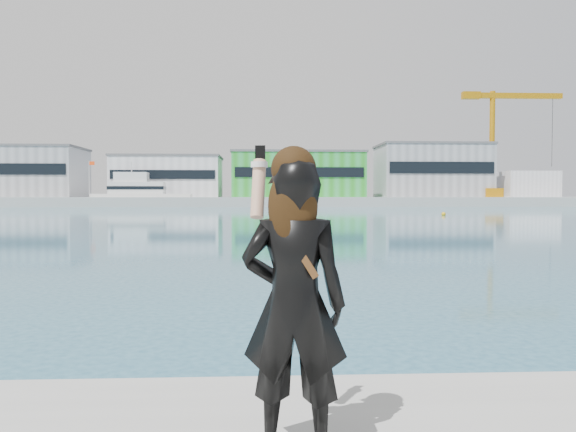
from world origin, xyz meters
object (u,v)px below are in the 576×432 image
dock_crane (497,140)px  woman (294,295)px  buoy_near (444,215)px  motor_yacht (140,194)px

dock_crane → woman: 134.21m
buoy_near → woman: woman is taller
dock_crane → woman: (-53.58, -122.32, -13.37)m
motor_yacht → woman: 118.82m
motor_yacht → woman: size_ratio=11.59×
woman → motor_yacht: bearing=-69.3°
dock_crane → buoy_near: (-32.62, -61.58, -15.07)m
buoy_near → woman: (-20.97, -60.74, 1.69)m
buoy_near → dock_crane: bearing=62.1°
dock_crane → motor_yacht: bearing=-175.5°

